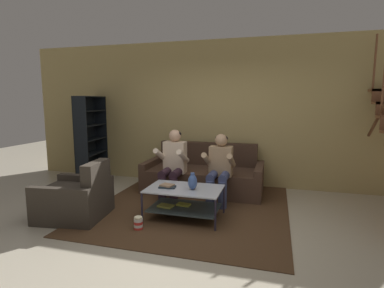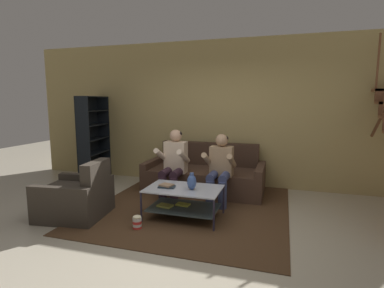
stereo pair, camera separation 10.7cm
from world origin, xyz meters
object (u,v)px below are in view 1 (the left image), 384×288
popcorn_tub (138,223)px  couch (204,176)px  book_stack (167,186)px  bookshelf (90,146)px  vase (193,182)px  coffee_table (184,198)px  armchair (76,199)px  person_seated_left (173,162)px  person_seated_right (220,166)px

popcorn_tub → couch: bearing=77.4°
book_stack → couch: bearing=81.8°
bookshelf → popcorn_tub: bearing=-43.6°
vase → book_stack: (-0.38, -0.00, -0.09)m
coffee_table → armchair: armchair is taller
person_seated_left → popcorn_tub: 1.47m
coffee_table → vase: vase is taller
bookshelf → armchair: 2.14m
couch → popcorn_tub: couch is taller
couch → person_seated_left: 0.80m
couch → popcorn_tub: (-0.43, -1.94, -0.19)m
coffee_table → armchair: 1.58m
person_seated_left → person_seated_right: bearing=-0.3°
book_stack → bookshelf: bookshelf is taller
person_seated_right → vase: (-0.23, -0.84, -0.07)m
book_stack → bookshelf: (-2.29, 1.46, 0.27)m
coffee_table → popcorn_tub: (-0.47, -0.55, -0.21)m
person_seated_left → couch: bearing=54.8°
coffee_table → bookshelf: 2.94m
book_stack → popcorn_tub: book_stack is taller
couch → armchair: size_ratio=2.21×
coffee_table → book_stack: 0.30m
person_seated_right → coffee_table: bearing=-115.1°
book_stack → armchair: (-1.29, -0.37, -0.19)m
vase → person_seated_left: bearing=124.9°
vase → popcorn_tub: (-0.61, -0.51, -0.47)m
couch → coffee_table: size_ratio=2.04×
person_seated_right → popcorn_tub: bearing=-122.0°
couch → book_stack: size_ratio=8.74×
couch → book_stack: (-0.21, -1.43, 0.19)m
armchair → popcorn_tub: armchair is taller
person_seated_left → bookshelf: 2.18m
couch → person_seated_left: person_seated_left is taller
couch → coffee_table: couch is taller
vase → couch: bearing=97.1°
bookshelf → armchair: bearing=-61.2°
coffee_table → popcorn_tub: bearing=-130.5°
person_seated_right → couch: bearing=125.0°
vase → armchair: armchair is taller
coffee_table → armchair: size_ratio=1.09×
couch → armchair: bearing=-129.6°
person_seated_right → coffee_table: size_ratio=1.07×
armchair → vase: bearing=12.7°
bookshelf → armchair: size_ratio=1.81×
person_seated_right → vase: size_ratio=4.72×
couch → person_seated_left: size_ratio=1.82×
couch → armchair: (-1.49, -1.80, -0.01)m
vase → book_stack: size_ratio=0.97×
couch → book_stack: couch is taller
coffee_table → armchair: bearing=-164.9°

